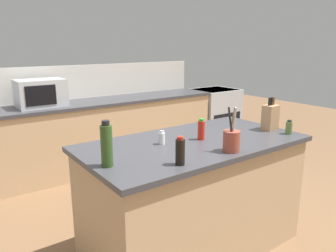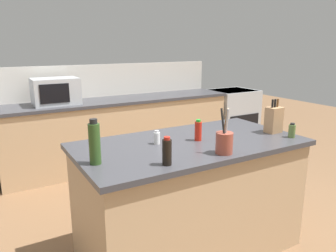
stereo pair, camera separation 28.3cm
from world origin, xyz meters
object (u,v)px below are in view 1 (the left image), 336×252
object	(u,v)px
salt_shaker	(162,138)
soy_sauce_bottle	(180,152)
utensil_crock	(231,140)
microwave	(41,93)
range_oven	(214,115)
spice_jar_oregano	(289,127)
knife_block	(270,117)
olive_oil_bottle	(107,145)
hot_sauce_bottle	(201,130)

from	to	relation	value
salt_shaker	soy_sauce_bottle	bearing A→B (deg)	-110.09
utensil_crock	microwave	bearing A→B (deg)	103.29
range_oven	spice_jar_oregano	world-z (taller)	spice_jar_oregano
microwave	knife_block	size ratio (longest dim) A/B	1.91
soy_sauce_bottle	spice_jar_oregano	distance (m)	1.19
olive_oil_bottle	soy_sauce_bottle	distance (m)	0.46
soy_sauce_bottle	hot_sauce_bottle	bearing A→B (deg)	35.53
microwave	hot_sauce_bottle	distance (m)	2.29
microwave	olive_oil_bottle	world-z (taller)	microwave
knife_block	soy_sauce_bottle	size ratio (longest dim) A/B	1.57
range_oven	hot_sauce_bottle	xyz separation A→B (m)	(-2.27, -2.20, 0.55)
hot_sauce_bottle	utensil_crock	bearing A→B (deg)	-94.24
knife_block	olive_oil_bottle	size ratio (longest dim) A/B	0.99
salt_shaker	olive_oil_bottle	xyz separation A→B (m)	(-0.54, -0.18, 0.09)
utensil_crock	salt_shaker	bearing A→B (deg)	124.89
salt_shaker	olive_oil_bottle	bearing A→B (deg)	-161.47
spice_jar_oregano	knife_block	bearing A→B (deg)	93.56
microwave	utensil_crock	xyz separation A→B (m)	(0.60, -2.55, -0.08)
range_oven	salt_shaker	distance (m)	3.39
salt_shaker	hot_sauce_bottle	distance (m)	0.34
salt_shaker	hot_sauce_bottle	size ratio (longest dim) A/B	0.63
microwave	salt_shaker	size ratio (longest dim) A/B	5.25
range_oven	microwave	xyz separation A→B (m)	(-2.90, 0.00, 0.64)
range_oven	utensil_crock	xyz separation A→B (m)	(-2.29, -2.55, 0.56)
microwave	spice_jar_oregano	bearing A→B (deg)	-61.91
microwave	olive_oil_bottle	bearing A→B (deg)	-95.89
range_oven	microwave	bearing A→B (deg)	180.00
range_oven	olive_oil_bottle	distance (m)	3.93
microwave	salt_shaker	xyz separation A→B (m)	(0.30, -2.12, -0.12)
microwave	soy_sauce_bottle	world-z (taller)	microwave
hot_sauce_bottle	soy_sauce_bottle	bearing A→B (deg)	-144.47
knife_block	salt_shaker	size ratio (longest dim) A/B	2.74
salt_shaker	spice_jar_oregano	bearing A→B (deg)	-20.68
knife_block	soy_sauce_bottle	xyz separation A→B (m)	(-1.18, -0.22, -0.03)
olive_oil_bottle	knife_block	bearing A→B (deg)	-0.90
spice_jar_oregano	olive_oil_bottle	bearing A→B (deg)	172.38
range_oven	hot_sauce_bottle	size ratio (longest dim) A/B	5.45
range_oven	utensil_crock	distance (m)	3.47
hot_sauce_bottle	spice_jar_oregano	world-z (taller)	hot_sauce_bottle
salt_shaker	hot_sauce_bottle	xyz separation A→B (m)	(0.33, -0.08, 0.03)
olive_oil_bottle	salt_shaker	bearing A→B (deg)	18.53
range_oven	hot_sauce_bottle	distance (m)	3.21
spice_jar_oregano	utensil_crock	bearing A→B (deg)	-177.01
microwave	range_oven	bearing A→B (deg)	-0.00
olive_oil_bottle	spice_jar_oregano	world-z (taller)	olive_oil_bottle
utensil_crock	salt_shaker	distance (m)	0.53
microwave	soy_sauce_bottle	xyz separation A→B (m)	(0.15, -2.54, -0.08)
spice_jar_oregano	hot_sauce_bottle	bearing A→B (deg)	156.42
olive_oil_bottle	range_oven	bearing A→B (deg)	36.27
utensil_crock	olive_oil_bottle	distance (m)	0.88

